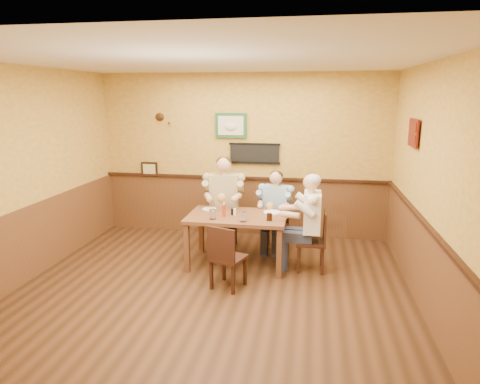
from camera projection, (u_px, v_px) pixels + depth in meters
The scene contains 17 objects.
room at pixel (222, 159), 5.08m from camera, with size 5.02×5.03×2.81m.
dining_table at pixel (237, 221), 6.13m from camera, with size 1.40×0.90×0.75m.
chair_back_left at pixel (224, 220), 6.87m from camera, with size 0.43×0.43×0.93m, color #341B10, non-canonical shape.
chair_back_right at pixel (276, 225), 6.83m from camera, with size 0.37×0.37×0.80m, color #341B10, non-canonical shape.
chair_right_end at pixel (311, 240), 5.99m from camera, with size 0.40×0.40×0.87m, color #341B10, non-canonical shape.
chair_near_side at pixel (228, 256), 5.43m from camera, with size 0.39×0.39×0.85m, color #341B10, non-canonical shape.
diner_tan_shirt at pixel (224, 208), 6.83m from camera, with size 0.62×0.62×1.33m, color tan, non-canonical shape.
diner_blue_polo at pixel (276, 214), 6.80m from camera, with size 0.53×0.53×1.15m, color #90B7D8, non-canonical shape.
diner_white_elder at pixel (312, 228), 5.95m from camera, with size 0.57×0.57×1.24m, color white, non-canonical shape.
water_glass_left at pixel (213, 214), 5.90m from camera, with size 0.09×0.09×0.13m, color silver.
water_glass_mid at pixel (243, 217), 5.77m from camera, with size 0.09×0.09×0.13m, color white.
cola_tumbler at pixel (269, 217), 5.83m from camera, with size 0.08×0.08×0.10m, color black.
hot_sauce_bottle at pixel (224, 210), 6.02m from camera, with size 0.05×0.05×0.19m, color red.
salt_shaker at pixel (235, 212), 6.09m from camera, with size 0.04×0.04×0.10m, color white.
pepper_shaker at pixel (232, 212), 6.11m from camera, with size 0.04×0.04×0.09m, color black.
plate_far_left at pixel (209, 209), 6.41m from camera, with size 0.21×0.21×0.01m, color white.
plate_far_right at pixel (272, 212), 6.22m from camera, with size 0.25×0.25×0.02m, color white.
Camera 1 is at (1.19, -4.76, 2.42)m, focal length 32.00 mm.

